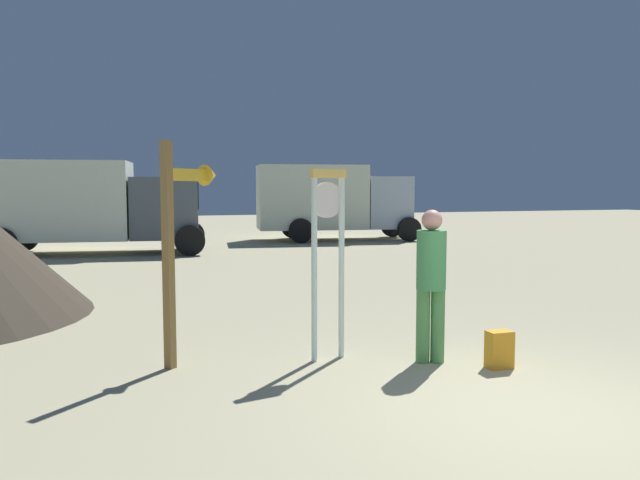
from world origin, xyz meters
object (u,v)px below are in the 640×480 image
arrow_sign (184,220)px  box_truck_far (331,199)px  box_truck_near (74,203)px  standing_clock (328,243)px  backpack (499,350)px  person_near_clock (431,278)px

arrow_sign → box_truck_far: size_ratio=0.41×
arrow_sign → box_truck_near: 13.07m
standing_clock → box_truck_near: box_truck_near is taller
arrow_sign → backpack: size_ratio=6.00×
person_near_clock → arrow_sign: bearing=161.9°
standing_clock → arrow_sign: 1.68m
arrow_sign → box_truck_far: bearing=65.3°
box_truck_far → person_near_clock: bearing=-104.9°
person_near_clock → backpack: person_near_clock is taller
standing_clock → backpack: 2.29m
standing_clock → person_near_clock: standing_clock is taller
arrow_sign → person_near_clock: size_ratio=1.43×
arrow_sign → backpack: arrow_sign is taller
standing_clock → box_truck_near: size_ratio=0.30×
person_near_clock → box_truck_near: box_truck_near is taller
standing_clock → person_near_clock: size_ratio=1.26×
standing_clock → box_truck_far: bearing=71.0°
box_truck_far → standing_clock: bearing=-109.0°
arrow_sign → backpack: bearing=-21.7°
backpack → box_truck_far: 17.05m
arrow_sign → box_truck_far: (7.01, 15.26, -0.09)m
standing_clock → arrow_sign: size_ratio=0.88×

